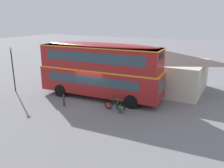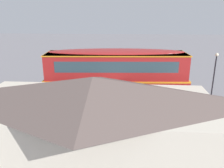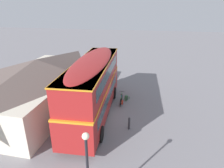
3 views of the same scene
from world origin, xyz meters
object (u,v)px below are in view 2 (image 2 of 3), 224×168
object	(u,v)px
water_bottle_green_metal	(80,95)
water_bottle_blue_sports	(91,97)
touring_bicycle	(90,95)
kerb_bollard	(134,91)
street_lamp	(214,72)
double_decker_bus	(116,77)
backpack_on_ground	(82,95)

from	to	relation	value
water_bottle_green_metal	water_bottle_blue_sports	world-z (taller)	water_bottle_green_metal
touring_bicycle	kerb_bollard	world-z (taller)	touring_bicycle
water_bottle_green_metal	water_bottle_blue_sports	xyz separation A→B (m)	(-1.12, 0.43, -0.01)
water_bottle_green_metal	kerb_bollard	distance (m)	4.99
street_lamp	touring_bicycle	bearing A→B (deg)	1.29
touring_bicycle	water_bottle_green_metal	distance (m)	1.27
double_decker_bus	kerb_bollard	bearing A→B (deg)	-116.14
water_bottle_green_metal	water_bottle_blue_sports	size ratio (longest dim) A/B	1.05
water_bottle_green_metal	water_bottle_blue_sports	bearing A→B (deg)	159.17
kerb_bollard	touring_bicycle	bearing A→B (deg)	16.81
water_bottle_blue_sports	touring_bicycle	bearing A→B (deg)	77.43
double_decker_bus	backpack_on_ground	bearing A→B (deg)	-35.78
backpack_on_ground	street_lamp	size ratio (longest dim) A/B	0.12
touring_bicycle	street_lamp	size ratio (longest dim) A/B	0.40
touring_bicycle	water_bottle_blue_sports	xyz separation A→B (m)	(-0.04, -0.18, -0.26)
double_decker_bus	water_bottle_green_metal	bearing A→B (deg)	-36.10
double_decker_bus	water_bottle_green_metal	world-z (taller)	double_decker_bus
water_bottle_green_metal	double_decker_bus	bearing A→B (deg)	143.90
double_decker_bus	street_lamp	world-z (taller)	double_decker_bus
water_bottle_blue_sports	kerb_bollard	xyz separation A→B (m)	(-3.82, -0.99, 0.39)
street_lamp	double_decker_bus	bearing A→B (deg)	14.65
double_decker_bus	water_bottle_blue_sports	xyz separation A→B (m)	(2.32, -2.08, -2.53)
backpack_on_ground	water_bottle_green_metal	xyz separation A→B (m)	(0.31, -0.25, -0.15)
touring_bicycle	street_lamp	world-z (taller)	street_lamp
touring_bicycle	street_lamp	xyz separation A→B (m)	(-10.55, -0.24, 2.27)
water_bottle_green_metal	street_lamp	bearing A→B (deg)	178.19
backpack_on_ground	water_bottle_blue_sports	xyz separation A→B (m)	(-0.81, 0.17, -0.16)
water_bottle_blue_sports	kerb_bollard	distance (m)	3.97
water_bottle_green_metal	street_lamp	size ratio (longest dim) A/B	0.06
water_bottle_blue_sports	kerb_bollard	bearing A→B (deg)	-165.50
double_decker_bus	backpack_on_ground	size ratio (longest dim) A/B	20.81
touring_bicycle	street_lamp	bearing A→B (deg)	-178.71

